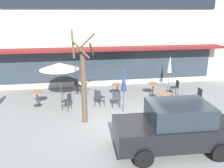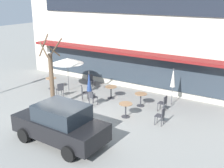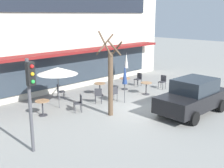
{
  "view_description": "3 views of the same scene",
  "coord_description": "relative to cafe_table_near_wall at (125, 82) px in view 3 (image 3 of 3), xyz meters",
  "views": [
    {
      "loc": [
        -2.17,
        -9.21,
        4.8
      ],
      "look_at": [
        -0.33,
        2.42,
        1.18
      ],
      "focal_mm": 38.0,
      "sensor_mm": 36.0,
      "label": 1
    },
    {
      "loc": [
        8.91,
        -10.08,
        6.19
      ],
      "look_at": [
        0.69,
        2.89,
        1.21
      ],
      "focal_mm": 45.0,
      "sensor_mm": 36.0,
      "label": 2
    },
    {
      "loc": [
        -11.09,
        -8.61,
        4.83
      ],
      "look_at": [
        -0.16,
        2.23,
        1.01
      ],
      "focal_mm": 45.0,
      "sensor_mm": 36.0,
      "label": 3
    }
  ],
  "objects": [
    {
      "name": "cafe_chair_3",
      "position": [
        -2.44,
        -1.37,
        0.01
      ],
      "size": [
        0.48,
        0.48,
        0.89
      ],
      "color": "#333338",
      "rests_on": "ground"
    },
    {
      "name": "traffic_light_pole",
      "position": [
        -8.77,
        -3.58,
        1.78
      ],
      "size": [
        0.26,
        0.44,
        3.4
      ],
      "color": "#47474C",
      "rests_on": "ground"
    },
    {
      "name": "cafe_chair_5",
      "position": [
        1.39,
        -0.03,
        0.01
      ],
      "size": [
        0.41,
        0.41,
        0.89
      ],
      "color": "#333338",
      "rests_on": "ground"
    },
    {
      "name": "cafe_chair_0",
      "position": [
        1.94,
        -1.65,
        0.01
      ],
      "size": [
        0.42,
        0.42,
        0.89
      ],
      "color": "#333338",
      "rests_on": "ground"
    },
    {
      "name": "cafe_chair_1",
      "position": [
        -4.92,
        -1.34,
        0.01
      ],
      "size": [
        0.54,
        0.54,
        0.89
      ],
      "color": "#333338",
      "rests_on": "ground"
    },
    {
      "name": "patio_umbrella_cream_folded",
      "position": [
        -5.29,
        -0.12,
        1.51
      ],
      "size": [
        2.1,
        2.1,
        2.2
      ],
      "color": "#4C4C51",
      "rests_on": "ground"
    },
    {
      "name": "cafe_table_by_tree",
      "position": [
        0.02,
        -1.77,
        0.0
      ],
      "size": [
        0.7,
        0.7,
        0.76
      ],
      "color": "#333338",
      "rests_on": "ground"
    },
    {
      "name": "patio_umbrella_corner_open",
      "position": [
        -2.17,
        -1.96,
        1.11
      ],
      "size": [
        0.28,
        0.28,
        2.2
      ],
      "color": "#4C4C51",
      "rests_on": "ground"
    },
    {
      "name": "patio_umbrella_green_folded",
      "position": [
        1.42,
        1.15,
        1.11
      ],
      "size": [
        0.28,
        0.28,
        2.2
      ],
      "color": "#4C4C51",
      "rests_on": "ground"
    },
    {
      "name": "cafe_table_near_wall",
      "position": [
        0.0,
        0.0,
        0.0
      ],
      "size": [
        0.7,
        0.7,
        0.76
      ],
      "color": "#333338",
      "rests_on": "ground"
    },
    {
      "name": "building_facade",
      "position": [
        -2.28,
        6.5,
        3.31
      ],
      "size": [
        17.68,
        9.1,
        7.64
      ],
      "color": "beige",
      "rests_on": "ground"
    },
    {
      "name": "parked_sedan",
      "position": [
        -1.06,
        -5.53,
        0.36
      ],
      "size": [
        4.25,
        2.12,
        1.76
      ],
      "color": "black",
      "rests_on": "ground"
    },
    {
      "name": "ground_plane",
      "position": [
        -2.28,
        -3.46,
        -0.52
      ],
      "size": [
        80.0,
        80.0,
        0.0
      ],
      "primitive_type": "plane",
      "color": "gray"
    },
    {
      "name": "cafe_table_streetside",
      "position": [
        -6.51,
        -0.49,
        0.0
      ],
      "size": [
        0.7,
        0.7,
        0.76
      ],
      "color": "#333338",
      "rests_on": "ground"
    },
    {
      "name": "cafe_chair_4",
      "position": [
        -3.31,
        -1.03,
        0.01
      ],
      "size": [
        0.57,
        0.57,
        0.89
      ],
      "color": "#333338",
      "rests_on": "ground"
    },
    {
      "name": "cafe_table_mid_patio",
      "position": [
        -2.11,
        0.15,
        0.0
      ],
      "size": [
        0.7,
        0.7,
        0.76
      ],
      "color": "#333338",
      "rests_on": "ground"
    },
    {
      "name": "street_tree",
      "position": [
        -4.13,
        -2.8,
        1.3
      ],
      "size": [
        1.03,
        1.08,
        4.11
      ],
      "color": "brown",
      "rests_on": "ground"
    },
    {
      "name": "cafe_chair_2",
      "position": [
        -4.37,
        1.13,
        0.01
      ],
      "size": [
        0.53,
        0.53,
        0.89
      ],
      "color": "#333338",
      "rests_on": "ground"
    }
  ]
}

